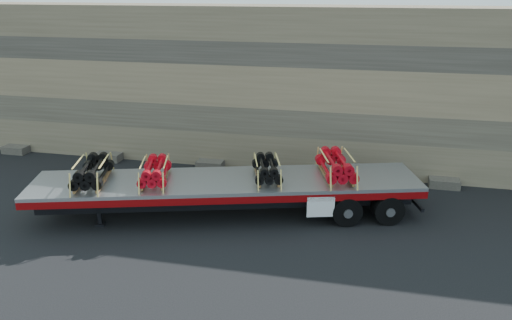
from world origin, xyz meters
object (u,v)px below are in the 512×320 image
at_px(bundle_midrear, 267,169).
at_px(bundle_rear, 336,166).
at_px(trailer, 227,197).
at_px(bundle_front, 92,172).
at_px(bundle_midfront, 155,172).

xyz_separation_m(bundle_midrear, bundle_rear, (2.36, 0.71, 0.06)).
bearing_deg(trailer, bundle_rear, -0.00).
relative_size(bundle_front, bundle_rear, 0.97).
relative_size(trailer, bundle_rear, 6.16).
bearing_deg(bundle_midfront, trailer, 0.00).
height_order(bundle_front, bundle_midrear, bundle_front).
bearing_deg(bundle_front, bundle_midrear, 0.00).
height_order(trailer, bundle_midfront, bundle_midfront).
distance_m(bundle_front, bundle_midfront, 2.13).
height_order(bundle_midfront, bundle_rear, bundle_rear).
bearing_deg(trailer, bundle_midrear, -0.00).
distance_m(trailer, bundle_midfront, 2.68).
bearing_deg(bundle_rear, trailer, 180.00).
distance_m(bundle_midfront, bundle_midrear, 3.90).
xyz_separation_m(bundle_front, bundle_midrear, (5.78, 1.73, -0.04)).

